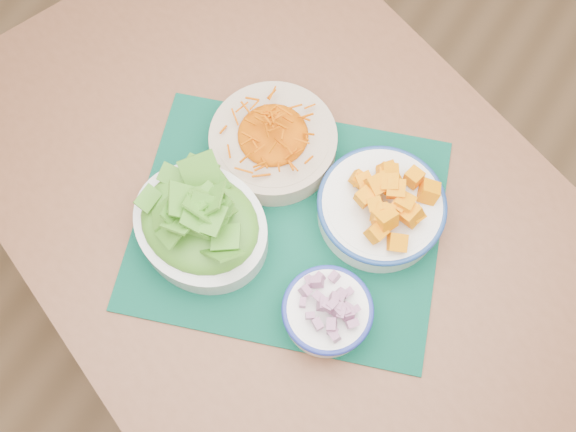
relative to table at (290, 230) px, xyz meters
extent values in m
plane|color=#A77C51|center=(0.02, 0.34, -0.66)|extent=(4.00, 4.00, 0.00)
cube|color=brown|center=(0.00, 0.00, 0.07)|extent=(1.47, 1.21, 0.04)
cylinder|color=brown|center=(-0.66, -0.15, -0.30)|extent=(0.06, 0.06, 0.71)
cylinder|color=brown|center=(-0.42, 0.53, -0.30)|extent=(0.06, 0.06, 0.71)
cube|color=#033024|center=(0.01, -0.02, 0.09)|extent=(0.62, 0.57, 0.00)
cylinder|color=tan|center=(-0.09, 0.08, 0.12)|extent=(0.28, 0.28, 0.05)
ellipsoid|color=#D75C00|center=(-0.09, 0.08, 0.16)|extent=(0.19, 0.19, 0.03)
cylinder|color=white|center=(0.13, 0.07, 0.12)|extent=(0.27, 0.27, 0.05)
torus|color=navy|center=(0.13, 0.07, 0.14)|extent=(0.21, 0.21, 0.01)
ellipsoid|color=#FF8F00|center=(0.13, 0.07, 0.18)|extent=(0.18, 0.18, 0.06)
ellipsoid|color=#2D7217|center=(-0.10, -0.11, 0.18)|extent=(0.21, 0.17, 0.07)
cylinder|color=white|center=(0.15, -0.12, 0.12)|extent=(0.14, 0.14, 0.05)
torus|color=navy|center=(0.15, -0.12, 0.14)|extent=(0.14, 0.14, 0.01)
ellipsoid|color=#741749|center=(0.15, -0.12, 0.16)|extent=(0.12, 0.12, 0.03)
camera|label=1|loc=(0.22, -0.35, 1.11)|focal=40.00mm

